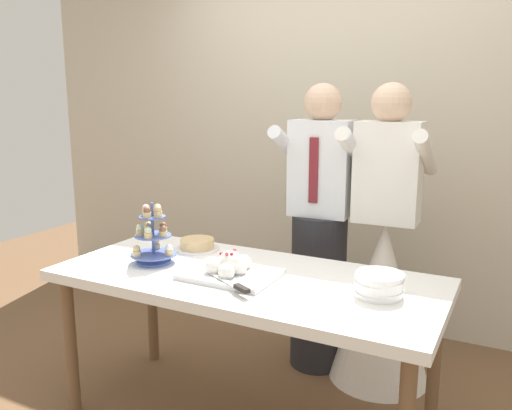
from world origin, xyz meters
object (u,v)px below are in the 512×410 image
Objects in this scene: person_groom at (319,244)px; dessert_table at (245,289)px; round_cake at (197,245)px; person_bride at (382,281)px; plate_stack at (379,284)px; cupcake_stand at (153,238)px; main_cake_tray at (230,269)px.

dessert_table is at bearing -96.88° from person_groom.
round_cake is 0.72m from person_groom.
plate_stack is at bearing -77.83° from person_bride.
person_groom is at bearing 53.95° from cupcake_stand.
person_bride is at bearing 40.09° from cupcake_stand.
person_groom reaches higher than round_cake.
dessert_table is at bearing -28.80° from round_cake.
main_cake_tray is at bearing -1.11° from cupcake_stand.
cupcake_stand reaches higher than plate_stack.
main_cake_tray reaches higher than plate_stack.
cupcake_stand is 1.11m from plate_stack.
main_cake_tray is at bearing -38.36° from round_cake.
cupcake_stand is 1.49× the size of plate_stack.
round_cake is 0.14× the size of person_groom.
plate_stack reaches higher than dessert_table.
person_groom is (-0.53, 0.71, -0.08)m from plate_stack.
cupcake_stand is 0.31m from round_cake.
cupcake_stand is at bearing -139.91° from person_bride.
main_cake_tray reaches higher than dessert_table.
plate_stack is 0.12× the size of person_bride.
plate_stack reaches higher than round_cake.
cupcake_stand reaches higher than round_cake.
main_cake_tray is 2.05× the size of plate_stack.
person_bride reaches higher than main_cake_tray.
person_groom is (0.51, 0.50, -0.06)m from round_cake.
round_cake is (-0.38, 0.30, -0.01)m from main_cake_tray.
plate_stack is (0.62, 0.02, 0.12)m from dessert_table.
dessert_table is 8.81× the size of plate_stack.
person_groom is (0.13, 0.80, -0.07)m from main_cake_tray.
round_cake is (-1.04, 0.21, -0.02)m from plate_stack.
person_bride is (0.46, 0.74, -0.12)m from dessert_table.
person_bride is (-0.16, 0.72, -0.24)m from plate_stack.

